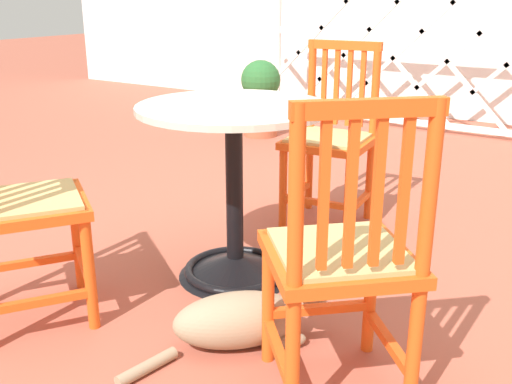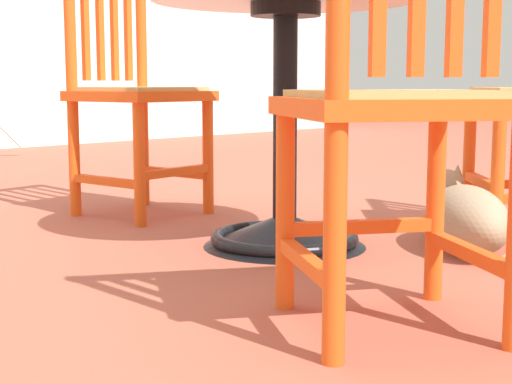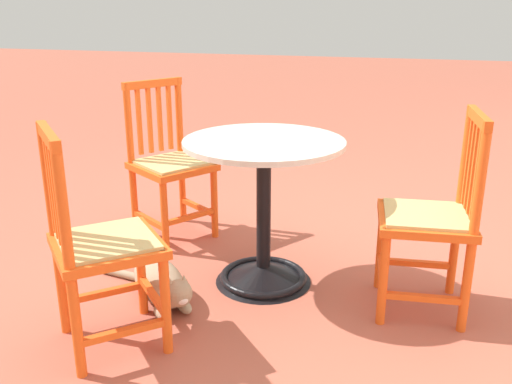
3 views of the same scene
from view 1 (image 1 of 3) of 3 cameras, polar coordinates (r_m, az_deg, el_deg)
The scene contains 8 objects.
ground_plane at distance 2.60m, azimuth -2.57°, elevation -7.46°, with size 24.00×24.00×0.00m, color #AD5642.
lattice_fence_panel at distance 5.37m, azimuth 13.04°, elevation 12.42°, with size 2.93×0.06×1.19m.
cafe_table at distance 2.44m, azimuth -2.06°, elevation -1.96°, with size 0.76×0.76×0.73m.
orange_chair_facing_out at distance 3.01m, azimuth 7.22°, elevation 4.92°, with size 0.44×0.44×0.91m.
orange_chair_tucked_in at distance 2.23m, azimuth -21.85°, elevation -1.29°, with size 0.56×0.56×0.91m.
orange_chair_by_planter at distance 1.68m, azimuth 8.26°, elevation -6.60°, with size 0.57×0.57×0.91m.
tabby_cat at distance 2.05m, azimuth -0.70°, elevation -12.07°, with size 0.47×0.64×0.23m.
terracotta_planter at distance 4.91m, azimuth 0.45°, elevation 9.19°, with size 0.32×0.32×0.62m.
Camera 1 is at (1.35, -1.90, 1.15)m, focal length 41.65 mm.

